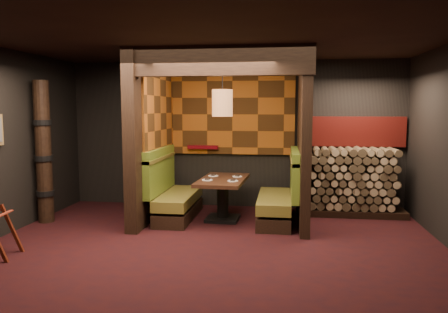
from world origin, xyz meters
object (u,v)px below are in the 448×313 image
(totem_column, at_px, (44,153))
(booth_bench_left, at_px, (173,196))
(booth_bench_right, at_px, (281,199))
(dining_table, at_px, (223,192))
(pendant_lamp, at_px, (222,103))
(firewood_stack, at_px, (356,181))

(totem_column, bearing_deg, booth_bench_left, 14.75)
(booth_bench_right, height_order, totem_column, totem_column)
(dining_table, height_order, pendant_lamp, pendant_lamp)
(booth_bench_left, bearing_deg, firewood_stack, 12.17)
(dining_table, bearing_deg, firewood_stack, 17.42)
(pendant_lamp, bearing_deg, totem_column, -171.18)
(pendant_lamp, bearing_deg, booth_bench_left, 174.47)
(booth_bench_right, distance_m, dining_table, 1.00)
(firewood_stack, bearing_deg, totem_column, -166.81)
(pendant_lamp, xyz_separation_m, firewood_stack, (2.35, 0.79, -1.41))
(booth_bench_left, distance_m, dining_table, 0.90)
(booth_bench_left, distance_m, totem_column, 2.30)
(dining_table, bearing_deg, totem_column, -170.25)
(totem_column, height_order, firewood_stack, totem_column)
(booth_bench_right, height_order, pendant_lamp, pendant_lamp)
(booth_bench_left, distance_m, pendant_lamp, 1.86)
(booth_bench_left, bearing_deg, booth_bench_right, 0.00)
(firewood_stack, bearing_deg, booth_bench_left, -167.83)
(booth_bench_right, distance_m, pendant_lamp, 1.91)
(booth_bench_right, bearing_deg, pendant_lamp, -175.01)
(booth_bench_right, distance_m, totem_column, 4.10)
(pendant_lamp, bearing_deg, booth_bench_right, 4.99)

